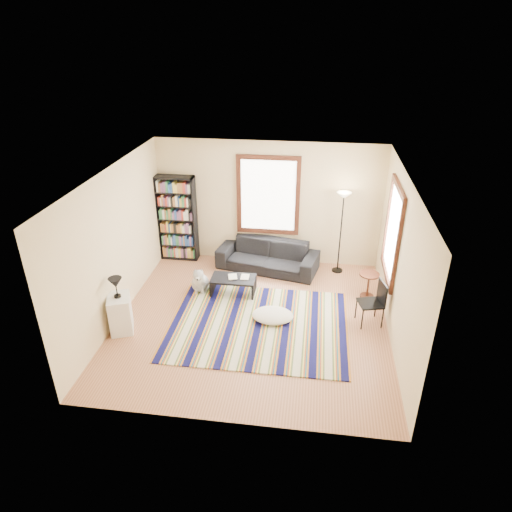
# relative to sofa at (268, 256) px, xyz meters

# --- Properties ---
(floor) EXTENTS (5.00, 5.00, 0.10)m
(floor) POSITION_rel_sofa_xyz_m (-0.05, -2.05, -0.37)
(floor) COLOR #B07450
(floor) RESTS_ON ground
(ceiling) EXTENTS (5.00, 5.00, 0.10)m
(ceiling) POSITION_rel_sofa_xyz_m (-0.05, -2.05, 2.53)
(ceiling) COLOR white
(ceiling) RESTS_ON floor
(wall_back) EXTENTS (5.00, 0.10, 2.80)m
(wall_back) POSITION_rel_sofa_xyz_m (-0.05, 0.50, 1.08)
(wall_back) COLOR beige
(wall_back) RESTS_ON floor
(wall_front) EXTENTS (5.00, 0.10, 2.80)m
(wall_front) POSITION_rel_sofa_xyz_m (-0.05, -4.60, 1.08)
(wall_front) COLOR beige
(wall_front) RESTS_ON floor
(wall_left) EXTENTS (0.10, 5.00, 2.80)m
(wall_left) POSITION_rel_sofa_xyz_m (-2.60, -2.05, 1.08)
(wall_left) COLOR beige
(wall_left) RESTS_ON floor
(wall_right) EXTENTS (0.10, 5.00, 2.80)m
(wall_right) POSITION_rel_sofa_xyz_m (2.50, -2.05, 1.08)
(wall_right) COLOR beige
(wall_right) RESTS_ON floor
(window_back) EXTENTS (1.20, 0.06, 1.60)m
(window_back) POSITION_rel_sofa_xyz_m (-0.05, 0.42, 1.28)
(window_back) COLOR white
(window_back) RESTS_ON wall_back
(window_right) EXTENTS (0.06, 1.20, 1.60)m
(window_right) POSITION_rel_sofa_xyz_m (2.42, -1.25, 1.28)
(window_right) COLOR white
(window_right) RESTS_ON wall_right
(rug) EXTENTS (3.26, 2.61, 0.02)m
(rug) POSITION_rel_sofa_xyz_m (0.08, -2.20, -0.31)
(rug) COLOR #0C0C3C
(rug) RESTS_ON floor
(sofa) EXTENTS (2.36, 1.31, 0.65)m
(sofa) POSITION_rel_sofa_xyz_m (0.00, 0.00, 0.00)
(sofa) COLOR black
(sofa) RESTS_ON floor
(bookshelf) EXTENTS (0.90, 0.30, 2.00)m
(bookshelf) POSITION_rel_sofa_xyz_m (-2.13, 0.27, 0.68)
(bookshelf) COLOR black
(bookshelf) RESTS_ON floor
(coffee_table) EXTENTS (0.98, 0.67, 0.36)m
(coffee_table) POSITION_rel_sofa_xyz_m (-0.58, -1.15, -0.14)
(coffee_table) COLOR black
(coffee_table) RESTS_ON floor
(book_a) EXTENTS (0.27, 0.23, 0.02)m
(book_a) POSITION_rel_sofa_xyz_m (-0.68, -1.15, 0.05)
(book_a) COLOR beige
(book_a) RESTS_ON coffee_table
(book_b) EXTENTS (0.24, 0.18, 0.02)m
(book_b) POSITION_rel_sofa_xyz_m (-0.43, -1.10, 0.04)
(book_b) COLOR beige
(book_b) RESTS_ON coffee_table
(floor_cushion) EXTENTS (0.91, 0.78, 0.19)m
(floor_cushion) POSITION_rel_sofa_xyz_m (0.32, -1.99, -0.23)
(floor_cushion) COLOR silver
(floor_cushion) RESTS_ON floor
(floor_lamp) EXTENTS (0.37, 0.37, 1.86)m
(floor_lamp) POSITION_rel_sofa_xyz_m (1.57, 0.10, 0.61)
(floor_lamp) COLOR black
(floor_lamp) RESTS_ON floor
(side_table) EXTENTS (0.41, 0.41, 0.54)m
(side_table) POSITION_rel_sofa_xyz_m (2.15, -0.93, -0.05)
(side_table) COLOR #402110
(side_table) RESTS_ON floor
(folding_chair) EXTENTS (0.51, 0.49, 0.86)m
(folding_chair) POSITION_rel_sofa_xyz_m (2.10, -1.85, 0.11)
(folding_chair) COLOR black
(folding_chair) RESTS_ON floor
(white_cabinet) EXTENTS (0.53, 0.60, 0.70)m
(white_cabinet) POSITION_rel_sofa_xyz_m (-2.35, -2.67, 0.03)
(white_cabinet) COLOR white
(white_cabinet) RESTS_ON floor
(table_lamp) EXTENTS (0.30, 0.30, 0.38)m
(table_lamp) POSITION_rel_sofa_xyz_m (-2.35, -2.67, 0.57)
(table_lamp) COLOR black
(table_lamp) RESTS_ON white_cabinet
(dog) EXTENTS (0.47, 0.61, 0.56)m
(dog) POSITION_rel_sofa_xyz_m (-1.28, -1.12, -0.04)
(dog) COLOR silver
(dog) RESTS_ON floor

